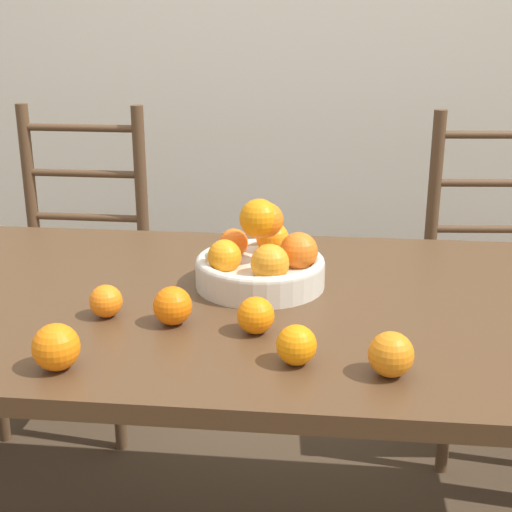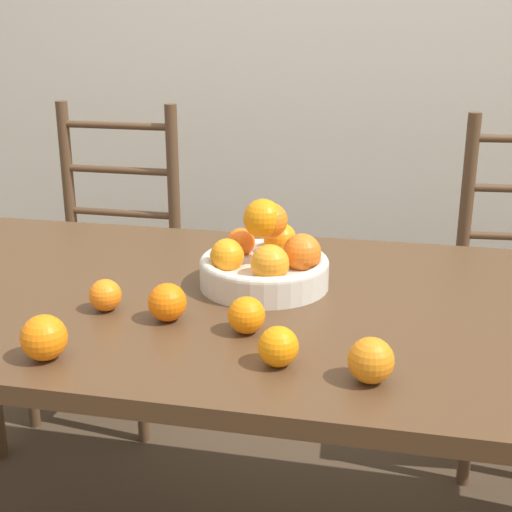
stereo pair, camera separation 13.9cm
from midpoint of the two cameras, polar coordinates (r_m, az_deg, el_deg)
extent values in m
cube|color=silver|center=(2.81, 2.54, 19.17)|extent=(8.00, 0.06, 2.60)
cube|color=#4C331E|center=(1.44, -1.64, -4.05)|extent=(2.00, 0.87, 0.03)
cylinder|color=beige|center=(1.49, -2.34, -1.47)|extent=(0.27, 0.27, 0.05)
torus|color=beige|center=(1.48, -2.36, -0.52)|extent=(0.27, 0.27, 0.02)
sphere|color=orange|center=(1.45, 0.71, 0.34)|extent=(0.08, 0.08, 0.08)
sphere|color=orange|center=(1.54, -1.25, 1.38)|extent=(0.07, 0.07, 0.07)
sphere|color=orange|center=(1.53, -4.39, 1.02)|extent=(0.06, 0.06, 0.06)
sphere|color=orange|center=(1.44, -5.30, -0.09)|extent=(0.07, 0.07, 0.07)
sphere|color=orange|center=(1.40, -1.68, -0.64)|extent=(0.08, 0.08, 0.08)
sphere|color=orange|center=(1.45, -1.95, 2.87)|extent=(0.07, 0.07, 0.07)
sphere|color=orange|center=(1.46, -2.46, 2.99)|extent=(0.08, 0.08, 0.08)
sphere|color=orange|center=(1.45, -2.51, 2.97)|extent=(0.08, 0.08, 0.08)
sphere|color=orange|center=(1.38, -14.78, -3.57)|extent=(0.06, 0.06, 0.06)
sphere|color=orange|center=(1.13, 7.27, -7.90)|extent=(0.07, 0.07, 0.07)
sphere|color=orange|center=(1.16, -0.21, -7.22)|extent=(0.07, 0.07, 0.07)
sphere|color=orange|center=(1.32, -9.72, -4.01)|extent=(0.07, 0.07, 0.07)
sphere|color=orange|center=(1.27, -3.18, -4.83)|extent=(0.07, 0.07, 0.07)
sphere|color=orange|center=(1.20, -18.97, -6.98)|extent=(0.08, 0.08, 0.08)
cylinder|color=#513823|center=(2.22, -12.84, -9.58)|extent=(0.04, 0.04, 0.48)
cylinder|color=#513823|center=(2.57, -18.65, 0.21)|extent=(0.04, 0.04, 1.01)
cylinder|color=#513823|center=(2.43, -10.53, -0.11)|extent=(0.04, 0.04, 1.01)
cube|color=#513823|center=(2.34, -16.25, -1.54)|extent=(0.42, 0.41, 0.04)
cylinder|color=#513823|center=(2.46, -14.95, 2.99)|extent=(0.38, 0.03, 0.02)
cylinder|color=#513823|center=(2.42, -15.24, 6.37)|extent=(0.38, 0.03, 0.02)
cylinder|color=#513823|center=(2.40, -15.54, 9.83)|extent=(0.38, 0.03, 0.02)
cylinder|color=#513823|center=(2.12, 13.25, -11.08)|extent=(0.04, 0.04, 0.48)
cylinder|color=#513823|center=(2.33, 11.96, -1.02)|extent=(0.04, 0.04, 1.01)
cube|color=#513823|center=(2.22, 17.61, -2.79)|extent=(0.45, 0.44, 0.04)
cylinder|color=#513823|center=(2.34, 16.75, 2.04)|extent=(0.38, 0.06, 0.02)
cylinder|color=#513823|center=(2.30, 17.09, 5.58)|extent=(0.38, 0.06, 0.02)
cylinder|color=#513823|center=(2.28, 17.45, 9.22)|extent=(0.38, 0.06, 0.02)
camera|label=1|loc=(0.07, -92.86, -0.96)|focal=50.00mm
camera|label=2|loc=(0.07, 87.14, 0.96)|focal=50.00mm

